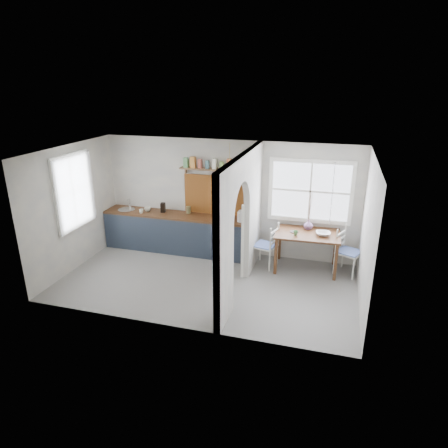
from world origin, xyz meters
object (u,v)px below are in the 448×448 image
(chair_right, at_px, (349,251))
(chair_left, at_px, (265,245))
(dining_table, at_px, (306,251))
(kettle, at_px, (241,216))
(vase, at_px, (308,225))

(chair_right, bearing_deg, chair_left, 117.44)
(chair_left, distance_m, chair_right, 1.73)
(dining_table, height_order, chair_right, chair_right)
(kettle, bearing_deg, vase, -9.06)
(chair_left, relative_size, kettle, 3.81)
(chair_right, distance_m, kettle, 2.37)
(chair_right, distance_m, vase, 0.99)
(chair_right, relative_size, kettle, 3.88)
(dining_table, relative_size, vase, 6.44)
(vase, bearing_deg, chair_left, -159.84)
(dining_table, relative_size, chair_right, 1.33)
(dining_table, distance_m, chair_left, 0.87)
(chair_right, height_order, kettle, kettle)
(chair_left, xyz_separation_m, vase, (0.85, 0.31, 0.44))
(dining_table, relative_size, chair_left, 1.36)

